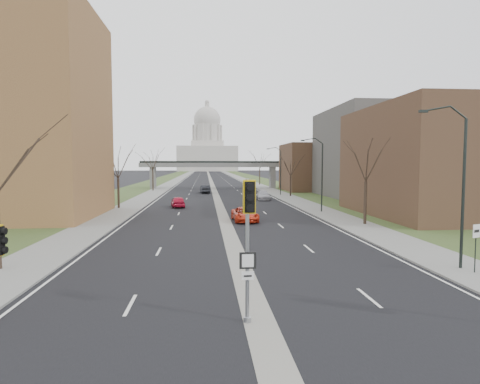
{
  "coord_description": "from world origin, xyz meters",
  "views": [
    {
      "loc": [
        -1.94,
        -14.21,
        5.73
      ],
      "look_at": [
        0.33,
        11.87,
        3.9
      ],
      "focal_mm": 30.0,
      "sensor_mm": 36.0,
      "label": 1
    }
  ],
  "objects": [
    {
      "name": "median_strip",
      "position": [
        0.0,
        150.0,
        0.0
      ],
      "size": [
        1.2,
        600.0,
        0.02
      ],
      "primitive_type": "cube",
      "color": "gray",
      "rests_on": "ground"
    },
    {
      "name": "tree_right_a",
      "position": [
        13.0,
        22.0,
        6.64
      ],
      "size": [
        7.2,
        7.2,
        9.4
      ],
      "color": "#382B21",
      "rests_on": "sidewalk_right"
    },
    {
      "name": "sidewalk_left",
      "position": [
        -12.0,
        150.0,
        0.06
      ],
      "size": [
        4.0,
        600.0,
        0.12
      ],
      "primitive_type": "cube",
      "color": "gray",
      "rests_on": "ground"
    },
    {
      "name": "commercial_block_mid",
      "position": [
        28.0,
        52.0,
        7.5
      ],
      "size": [
        18.0,
        22.0,
        15.0
      ],
      "primitive_type": "cube",
      "color": "#4F4D48",
      "rests_on": "ground"
    },
    {
      "name": "pedestrian_bridge",
      "position": [
        0.0,
        80.0,
        4.84
      ],
      "size": [
        34.0,
        3.0,
        6.45
      ],
      "color": "slate",
      "rests_on": "ground"
    },
    {
      "name": "commercial_block_far",
      "position": [
        22.0,
        70.0,
        5.0
      ],
      "size": [
        14.0,
        14.0,
        10.0
      ],
      "primitive_type": "cube",
      "color": "brown",
      "rests_on": "ground"
    },
    {
      "name": "tree_left_b",
      "position": [
        -13.0,
        38.0,
        6.23
      ],
      "size": [
        6.75,
        6.75,
        8.81
      ],
      "color": "#382B21",
      "rests_on": "sidewalk_left"
    },
    {
      "name": "road_surface",
      "position": [
        0.0,
        150.0,
        0.01
      ],
      "size": [
        20.0,
        600.0,
        0.01
      ],
      "primitive_type": "cube",
      "color": "black",
      "rests_on": "ground"
    },
    {
      "name": "tree_left_c",
      "position": [
        -13.0,
        72.0,
        7.04
      ],
      "size": [
        7.65,
        7.65,
        9.99
      ],
      "color": "#382B21",
      "rests_on": "sidewalk_left"
    },
    {
      "name": "streetlight_far",
      "position": [
        10.99,
        58.0,
        6.95
      ],
      "size": [
        2.61,
        0.2,
        8.7
      ],
      "color": "black",
      "rests_on": "sidewalk_right"
    },
    {
      "name": "capitol",
      "position": [
        0.0,
        320.0,
        18.6
      ],
      "size": [
        48.0,
        42.0,
        55.75
      ],
      "color": "beige",
      "rests_on": "ground"
    },
    {
      "name": "streetlight_near",
      "position": [
        10.99,
        6.0,
        6.95
      ],
      "size": [
        2.61,
        0.2,
        8.7
      ],
      "color": "black",
      "rests_on": "sidewalk_right"
    },
    {
      "name": "grass_verge_right",
      "position": [
        18.0,
        150.0,
        0.05
      ],
      "size": [
        8.0,
        600.0,
        0.1
      ],
      "primitive_type": "cube",
      "color": "#2D431F",
      "rests_on": "ground"
    },
    {
      "name": "car_right_near",
      "position": [
        2.0,
        25.46,
        0.7
      ],
      "size": [
        2.57,
        5.15,
        1.4
      ],
      "primitive_type": "imported",
      "rotation": [
        0.0,
        0.0,
        0.05
      ],
      "color": "red",
      "rests_on": "ground"
    },
    {
      "name": "car_left_near",
      "position": [
        -5.56,
        39.32,
        0.73
      ],
      "size": [
        2.21,
        4.46,
        1.46
      ],
      "primitive_type": "imported",
      "rotation": [
        0.0,
        0.0,
        3.26
      ],
      "color": "#BA1532",
      "rests_on": "ground"
    },
    {
      "name": "commercial_block_near",
      "position": [
        24.0,
        28.0,
        6.0
      ],
      "size": [
        16.0,
        20.0,
        12.0
      ],
      "primitive_type": "cube",
      "color": "brown",
      "rests_on": "ground"
    },
    {
      "name": "tree_right_b",
      "position": [
        13.0,
        55.0,
        5.82
      ],
      "size": [
        6.3,
        6.3,
        8.22
      ],
      "color": "#382B21",
      "rests_on": "sidewalk_right"
    },
    {
      "name": "streetlight_mid",
      "position": [
        10.99,
        32.0,
        6.95
      ],
      "size": [
        2.61,
        0.2,
        8.7
      ],
      "color": "black",
      "rests_on": "sidewalk_right"
    },
    {
      "name": "speed_limit_sign",
      "position": [
        11.95,
        5.07,
        1.85
      ],
      "size": [
        0.52,
        0.22,
        2.52
      ],
      "rotation": [
        0.0,
        0.0,
        0.37
      ],
      "color": "black",
      "rests_on": "sidewalk_right"
    },
    {
      "name": "ground",
      "position": [
        0.0,
        0.0,
        0.0
      ],
      "size": [
        700.0,
        700.0,
        0.0
      ],
      "primitive_type": "plane",
      "color": "black",
      "rests_on": "ground"
    },
    {
      "name": "car_right_mid",
      "position": [
        7.29,
        49.11,
        0.71
      ],
      "size": [
        2.18,
        4.96,
        1.42
      ],
      "primitive_type": "imported",
      "rotation": [
        0.0,
        0.0,
        -0.04
      ],
      "color": "#A9A8B0",
      "rests_on": "ground"
    },
    {
      "name": "tree_right_c",
      "position": [
        13.0,
        95.0,
        7.04
      ],
      "size": [
        7.65,
        7.65,
        9.99
      ],
      "color": "#382B21",
      "rests_on": "sidewalk_right"
    },
    {
      "name": "car_left_far",
      "position": [
        -2.0,
        65.04,
        0.79
      ],
      "size": [
        2.13,
        4.94,
        1.58
      ],
      "primitive_type": "imported",
      "rotation": [
        0.0,
        0.0,
        3.24
      ],
      "color": "black",
      "rests_on": "ground"
    },
    {
      "name": "signal_pole_median",
      "position": [
        -0.45,
        -0.44,
        3.63
      ],
      "size": [
        0.6,
        0.85,
        5.21
      ],
      "rotation": [
        0.0,
        0.0,
        0.02
      ],
      "color": "gray",
      "rests_on": "ground"
    },
    {
      "name": "grass_verge_left",
      "position": [
        -18.0,
        150.0,
        0.05
      ],
      "size": [
        8.0,
        600.0,
        0.1
      ],
      "primitive_type": "cube",
      "color": "#2D431F",
      "rests_on": "ground"
    },
    {
      "name": "sidewalk_right",
      "position": [
        12.0,
        150.0,
        0.06
      ],
      "size": [
        4.0,
        600.0,
        0.12
      ],
      "primitive_type": "cube",
      "color": "gray",
      "rests_on": "ground"
    }
  ]
}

